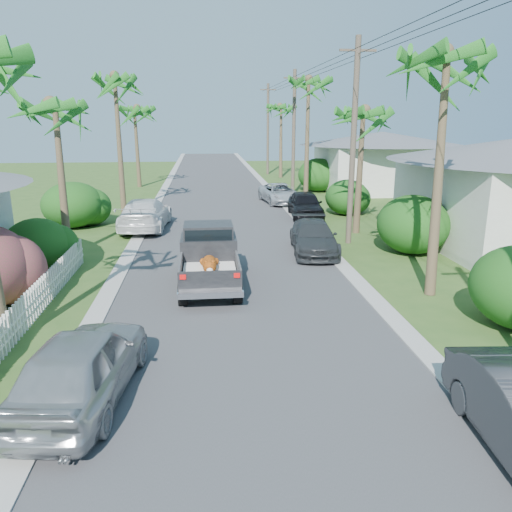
{
  "coord_description": "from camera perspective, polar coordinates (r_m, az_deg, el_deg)",
  "views": [
    {
      "loc": [
        -1.03,
        -9.07,
        5.61
      ],
      "look_at": [
        0.54,
        6.1,
        1.4
      ],
      "focal_mm": 35.0,
      "sensor_mm": 36.0,
      "label": 1
    }
  ],
  "objects": [
    {
      "name": "road",
      "position": [
        34.54,
        -4.17,
        6.07
      ],
      "size": [
        8.0,
        100.0,
        0.02
      ],
      "primitive_type": "cube",
      "color": "#38383A",
      "rests_on": "ground"
    },
    {
      "name": "ground",
      "position": [
        10.72,
        0.5,
        -16.14
      ],
      "size": [
        120.0,
        120.0,
        0.0
      ],
      "primitive_type": "plane",
      "color": "#33541F",
      "rests_on": "ground"
    },
    {
      "name": "shrub_r_c",
      "position": [
        30.64,
        10.38,
        6.63
      ],
      "size": [
        2.6,
        2.86,
        2.1
      ],
      "primitive_type": "ellipsoid",
      "color": "#1F4D16",
      "rests_on": "ground"
    },
    {
      "name": "curb_left",
      "position": [
        34.68,
        -11.32,
        5.88
      ],
      "size": [
        0.6,
        100.0,
        0.06
      ],
      "primitive_type": "cube",
      "color": "#A5A39E",
      "rests_on": "ground"
    },
    {
      "name": "palm_r_a",
      "position": [
        16.86,
        21.32,
        20.63
      ],
      "size": [
        4.4,
        4.4,
        8.7
      ],
      "color": "brown",
      "rests_on": "ground"
    },
    {
      "name": "palm_l_d",
      "position": [
        43.42,
        -13.71,
        16.12
      ],
      "size": [
        4.4,
        4.4,
        7.7
      ],
      "color": "brown",
      "rests_on": "ground"
    },
    {
      "name": "utility_pole_b",
      "position": [
        23.07,
        11.05,
        12.65
      ],
      "size": [
        1.6,
        0.26,
        9.0
      ],
      "color": "brown",
      "rests_on": "ground"
    },
    {
      "name": "shrub_r_b",
      "position": [
        22.36,
        17.5,
        3.47
      ],
      "size": [
        3.0,
        3.3,
        2.5
      ],
      "primitive_type": "ellipsoid",
      "color": "#1F4D16",
      "rests_on": "ground"
    },
    {
      "name": "palm_r_d",
      "position": [
        49.66,
        2.92,
        16.72
      ],
      "size": [
        4.4,
        4.4,
        8.0
      ],
      "color": "brown",
      "rests_on": "ground"
    },
    {
      "name": "parked_car_lf",
      "position": [
        26.76,
        -12.53,
        4.71
      ],
      "size": [
        2.57,
        5.64,
        1.6
      ],
      "primitive_type": "imported",
      "rotation": [
        0.0,
        0.0,
        3.08
      ],
      "color": "silver",
      "rests_on": "ground"
    },
    {
      "name": "palm_l_c",
      "position": [
        31.55,
        -15.87,
        19.07
      ],
      "size": [
        4.4,
        4.4,
        9.2
      ],
      "color": "brown",
      "rests_on": "ground"
    },
    {
      "name": "parked_car_ln",
      "position": [
        10.92,
        -19.28,
        -11.76
      ],
      "size": [
        2.41,
        4.77,
        1.56
      ],
      "primitive_type": "imported",
      "rotation": [
        0.0,
        0.0,
        3.01
      ],
      "color": "#9DA0A3",
      "rests_on": "ground"
    },
    {
      "name": "shrub_r_d",
      "position": [
        40.33,
        7.13,
        9.18
      ],
      "size": [
        3.2,
        3.52,
        2.6
      ],
      "primitive_type": "ellipsoid",
      "color": "#1F4D16",
      "rests_on": "ground"
    },
    {
      "name": "parked_car_rf",
      "position": [
        29.42,
        5.65,
        5.86
      ],
      "size": [
        2.04,
        4.51,
        1.5
      ],
      "primitive_type": "imported",
      "rotation": [
        0.0,
        0.0,
        -0.06
      ],
      "color": "black",
      "rests_on": "ground"
    },
    {
      "name": "utility_pole_d",
      "position": [
        52.5,
        1.37,
        14.33
      ],
      "size": [
        1.6,
        0.26,
        9.0
      ],
      "color": "brown",
      "rests_on": "ground"
    },
    {
      "name": "parked_car_rm",
      "position": [
        21.63,
        6.6,
        2.11
      ],
      "size": [
        2.3,
        4.73,
        1.33
      ],
      "primitive_type": "imported",
      "rotation": [
        0.0,
        0.0,
        -0.1
      ],
      "color": "#2E3133",
      "rests_on": "ground"
    },
    {
      "name": "shrub_l_c",
      "position": [
        20.63,
        -23.74,
        1.19
      ],
      "size": [
        2.4,
        2.64,
        2.0
      ],
      "primitive_type": "ellipsoid",
      "color": "#1F4D16",
      "rests_on": "ground"
    },
    {
      "name": "shrub_l_d",
      "position": [
        28.3,
        -20.2,
        5.52
      ],
      "size": [
        3.2,
        3.52,
        2.4
      ],
      "primitive_type": "ellipsoid",
      "color": "#1F4D16",
      "rests_on": "ground"
    },
    {
      "name": "picket_fence",
      "position": [
        16.22,
        -23.49,
        -4.26
      ],
      "size": [
        0.1,
        11.0,
        1.0
      ],
      "primitive_type": "cube",
      "color": "white",
      "rests_on": "ground"
    },
    {
      "name": "palm_r_b",
      "position": [
        25.25,
        12.13,
        15.88
      ],
      "size": [
        4.4,
        4.4,
        7.2
      ],
      "color": "brown",
      "rests_on": "ground"
    },
    {
      "name": "utility_pole_c",
      "position": [
        37.67,
        4.33,
        13.86
      ],
      "size": [
        1.6,
        0.26,
        9.0
      ],
      "color": "brown",
      "rests_on": "ground"
    },
    {
      "name": "curb_right",
      "position": [
        34.94,
        2.94,
        6.22
      ],
      "size": [
        0.6,
        100.0,
        0.06
      ],
      "primitive_type": "cube",
      "color": "#A5A39E",
      "rests_on": "ground"
    },
    {
      "name": "palm_l_b",
      "position": [
        21.85,
        -22.11,
        15.76
      ],
      "size": [
        4.4,
        4.4,
        7.4
      ],
      "color": "brown",
      "rests_on": "ground"
    },
    {
      "name": "parked_car_rd",
      "position": [
        34.42,
        2.77,
        7.13
      ],
      "size": [
        2.75,
        4.93,
        1.3
      ],
      "primitive_type": "imported",
      "rotation": [
        0.0,
        0.0,
        0.13
      ],
      "color": "silver",
      "rests_on": "ground"
    },
    {
      "name": "house_right_far",
      "position": [
        41.66,
        14.0,
        10.18
      ],
      "size": [
        9.0,
        8.0,
        4.6
      ],
      "color": "silver",
      "rests_on": "ground"
    },
    {
      "name": "palm_r_c",
      "position": [
        35.9,
        6.05,
        19.35
      ],
      "size": [
        4.4,
        4.4,
        9.4
      ],
      "color": "brown",
      "rests_on": "ground"
    },
    {
      "name": "pickup_truck",
      "position": [
        17.55,
        -5.4,
        0.16
      ],
      "size": [
        1.98,
        5.12,
        2.06
      ],
      "color": "black",
      "rests_on": "ground"
    }
  ]
}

